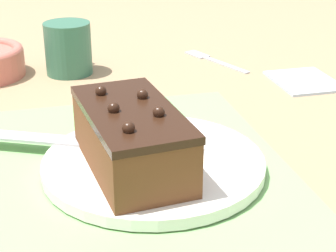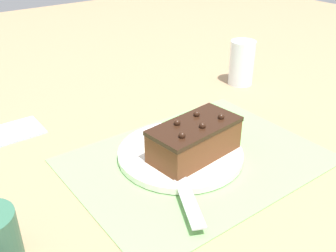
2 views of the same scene
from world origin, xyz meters
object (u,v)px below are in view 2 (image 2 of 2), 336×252
Objects in this scene: cake_plate at (180,153)px; serving_knife at (174,161)px; chocolate_cake at (194,139)px; drinking_glass at (242,63)px.

cake_plate is 0.05m from serving_knife.
serving_knife is at bearing 35.89° from cake_plate.
drinking_glass is (-0.35, -0.22, 0.01)m from chocolate_cake.
cake_plate is 1.32× the size of chocolate_cake.
drinking_glass is (-0.40, -0.22, 0.04)m from serving_knife.
cake_plate is 0.98× the size of serving_knife.
cake_plate is at bearing -62.80° from chocolate_cake.
chocolate_cake reaches higher than cake_plate.
serving_knife is (0.05, 0.00, -0.03)m from chocolate_cake.
drinking_glass reaches higher than cake_plate.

